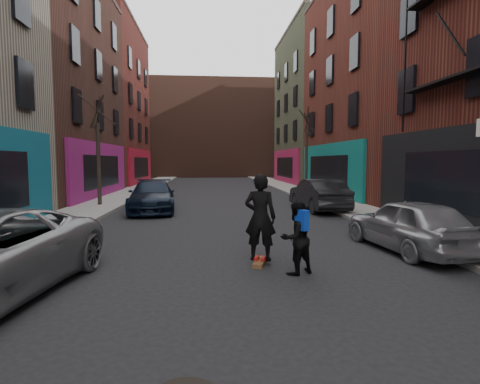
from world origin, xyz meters
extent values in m
cube|color=gray|center=(-6.25, 30.00, 0.07)|extent=(2.50, 84.00, 0.13)
cube|color=gray|center=(6.25, 30.00, 0.07)|extent=(2.50, 84.00, 0.13)
cube|color=#47281E|center=(0.00, 56.00, 7.00)|extent=(40.00, 10.00, 14.00)
imported|color=black|center=(-3.26, 16.04, 0.73)|extent=(2.52, 5.18, 1.45)
imported|color=#919399|center=(4.60, 7.62, 0.70)|extent=(2.10, 4.29, 1.41)
imported|color=black|center=(4.60, 15.75, 0.75)|extent=(1.86, 4.65, 1.50)
cube|color=brown|center=(0.53, 6.69, 0.05)|extent=(0.45, 0.83, 0.10)
imported|color=black|center=(0.53, 6.69, 1.09)|extent=(0.83, 0.67, 1.98)
imported|color=black|center=(1.17, 5.91, 0.76)|extent=(0.92, 0.85, 1.53)
cube|color=#0E39C4|center=(1.25, 5.75, 1.17)|extent=(0.26, 0.33, 0.42)
camera|label=1|loc=(-0.65, -1.65, 2.37)|focal=28.00mm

